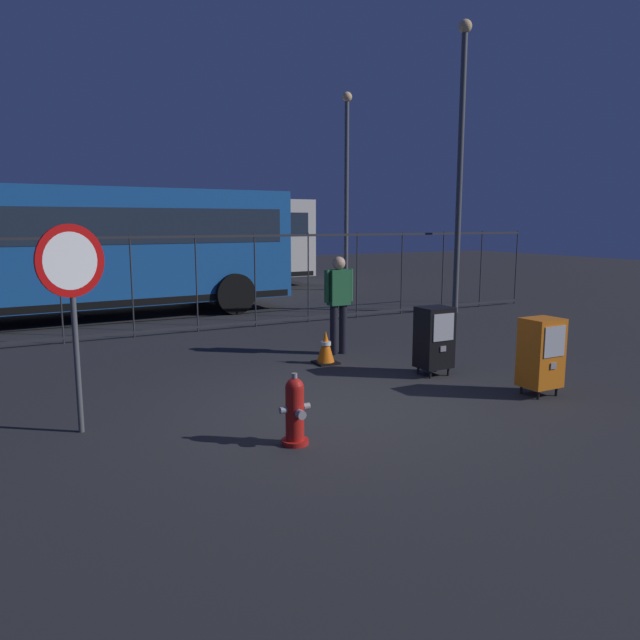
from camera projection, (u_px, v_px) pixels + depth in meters
ground_plane at (346, 409)px, 7.34m from camera, size 60.00×60.00×0.00m
fire_hydrant at (295, 411)px, 6.12m from camera, size 0.33×0.32×0.75m
newspaper_box_primary at (541, 353)px, 7.83m from camera, size 0.48×0.42×1.02m
newspaper_box_secondary at (434, 337)px, 8.87m from camera, size 0.48×0.42×1.02m
stop_sign at (72, 285)px, 6.27m from camera, size 0.71×0.31×2.23m
pedestrian at (339, 299)px, 10.24m from camera, size 0.55×0.22×1.67m
traffic_cone at (326, 348)px, 9.64m from camera, size 0.36×0.36×0.53m
fence_barrier at (196, 283)px, 12.29m from camera, size 18.03×0.04×2.00m
bus_near at (62, 246)px, 13.75m from camera, size 10.61×3.17×3.00m
bus_far at (157, 238)px, 19.53m from camera, size 10.60×3.14×3.00m
street_light_far_left at (347, 176)px, 19.41m from camera, size 0.32×0.32×6.29m
street_light_far_right at (461, 147)px, 14.49m from camera, size 0.32×0.32×6.90m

